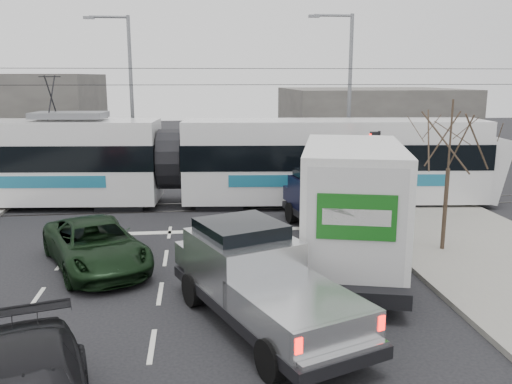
{
  "coord_description": "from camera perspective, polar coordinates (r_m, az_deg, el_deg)",
  "views": [
    {
      "loc": [
        -0.63,
        -14.22,
        5.87
      ],
      "look_at": [
        1.49,
        4.65,
        1.8
      ],
      "focal_mm": 38.0,
      "sensor_mm": 36.0,
      "label": 1
    }
  ],
  "objects": [
    {
      "name": "ground",
      "position": [
        15.4,
        -3.63,
        -10.34
      ],
      "size": [
        120.0,
        120.0,
        0.0
      ],
      "primitive_type": "plane",
      "color": "black",
      "rests_on": "ground"
    },
    {
      "name": "rails",
      "position": [
        24.92,
        -4.78,
        -1.54
      ],
      "size": [
        60.0,
        1.6,
        0.03
      ],
      "primitive_type": "cube",
      "color": "#33302D",
      "rests_on": "ground"
    },
    {
      "name": "building_right",
      "position": [
        40.39,
        11.93,
        7.05
      ],
      "size": [
        12.0,
        10.0,
        5.0
      ],
      "primitive_type": "cube",
      "color": "slate",
      "rests_on": "ground"
    },
    {
      "name": "bare_tree",
      "position": [
        18.75,
        19.76,
        5.03
      ],
      "size": [
        2.4,
        2.4,
        5.0
      ],
      "color": "#47382B",
      "rests_on": "ground"
    },
    {
      "name": "traffic_signal",
      "position": [
        22.12,
        12.42,
        3.68
      ],
      "size": [
        0.44,
        0.44,
        3.6
      ],
      "color": "black",
      "rests_on": "ground"
    },
    {
      "name": "street_lamp_near",
      "position": [
        29.33,
        9.47,
        10.46
      ],
      "size": [
        2.38,
        0.25,
        9.0
      ],
      "color": "slate",
      "rests_on": "ground"
    },
    {
      "name": "street_lamp_far",
      "position": [
        30.44,
        -13.34,
        10.35
      ],
      "size": [
        2.38,
        0.25,
        9.0
      ],
      "color": "slate",
      "rests_on": "ground"
    },
    {
      "name": "catenary",
      "position": [
        24.31,
        -4.94,
        7.36
      ],
      "size": [
        60.0,
        0.2,
        7.0
      ],
      "color": "black",
      "rests_on": "ground"
    },
    {
      "name": "tram",
      "position": [
        25.09,
        -9.06,
        3.25
      ],
      "size": [
        28.79,
        5.37,
        5.85
      ],
      "rotation": [
        0.0,
        0.0,
        -0.09
      ],
      "color": "white",
      "rests_on": "ground"
    },
    {
      "name": "silver_pickup",
      "position": [
        13.16,
        0.04,
        -8.91
      ],
      "size": [
        4.4,
        6.73,
        2.32
      ],
      "rotation": [
        0.0,
        0.0,
        0.38
      ],
      "color": "black",
      "rests_on": "ground"
    },
    {
      "name": "box_truck",
      "position": [
        16.63,
        9.96,
        -1.69
      ],
      "size": [
        4.6,
        8.35,
        3.96
      ],
      "rotation": [
        0.0,
        0.0,
        -0.25
      ],
      "color": "black",
      "rests_on": "ground"
    },
    {
      "name": "navy_pickup",
      "position": [
        21.05,
        7.32,
        -1.08
      ],
      "size": [
        2.8,
        5.57,
        2.24
      ],
      "rotation": [
        0.0,
        0.0,
        0.17
      ],
      "color": "black",
      "rests_on": "ground"
    },
    {
      "name": "green_car",
      "position": [
        17.65,
        -16.54,
        -5.33
      ],
      "size": [
        4.36,
        5.84,
        1.47
      ],
      "primitive_type": "imported",
      "rotation": [
        0.0,
        0.0,
        0.41
      ],
      "color": "black",
      "rests_on": "ground"
    }
  ]
}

